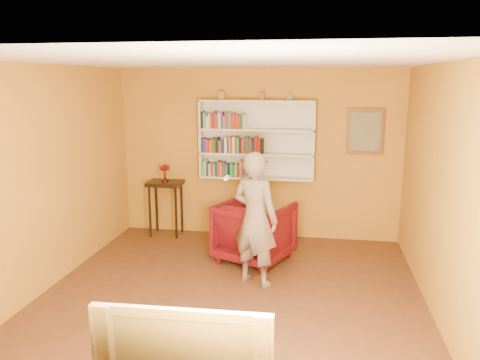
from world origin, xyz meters
name	(u,v)px	position (x,y,z in m)	size (l,w,h in m)	color
room_shell	(228,218)	(0.00, 0.00, 1.02)	(5.30, 5.80, 2.88)	#4C2B18
bookshelf	(257,140)	(0.00, 2.41, 1.59)	(1.80, 0.29, 1.23)	silver
books_row_lower	(226,169)	(-0.49, 2.30, 1.13)	(0.72, 0.19, 0.26)	teal
books_row_middle	(234,145)	(-0.36, 2.30, 1.51)	(0.97, 0.19, 0.27)	navy
books_row_upper	(224,121)	(-0.51, 2.30, 1.89)	(0.69, 0.19, 0.27)	black
ornament_left	(222,96)	(-0.55, 2.35, 2.28)	(0.09, 0.09, 0.13)	#A6722F
ornament_centre	(262,96)	(0.07, 2.35, 2.27)	(0.08, 0.08, 0.11)	brown
ornament_right	(290,97)	(0.50, 2.35, 2.26)	(0.07, 0.07, 0.10)	slate
framed_painting	(365,131)	(1.65, 2.46, 1.75)	(0.55, 0.05, 0.70)	brown
console_table	(165,191)	(-1.49, 2.25, 0.74)	(0.55, 0.42, 0.90)	black
ruby_lustre	(165,169)	(-1.49, 2.25, 1.10)	(0.17, 0.17, 0.28)	maroon
armchair	(255,231)	(0.11, 1.36, 0.43)	(0.91, 0.94, 0.85)	#45040E
person	(255,219)	(0.23, 0.60, 0.84)	(0.61, 0.40, 1.68)	#6F5B51
game_remote	(227,178)	(-0.09, 0.39, 1.39)	(0.04, 0.15, 0.04)	white
television	(186,348)	(0.17, -2.25, 0.82)	(1.14, 0.15, 0.66)	black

